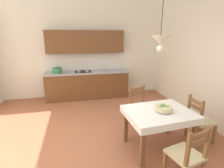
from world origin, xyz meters
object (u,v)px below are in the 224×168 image
fruit_bowl (163,108)px  dining_chair_camera_side (187,156)px  pendant_lamp (160,40)px  dining_chair_window_side (199,120)px  dining_chair_kitchen_side (140,107)px  kitchen_cabinetry (87,73)px  dining_table (159,118)px

fruit_bowl → dining_chair_camera_side: bearing=-92.3°
dining_chair_camera_side → pendant_lamp: bearing=93.5°
dining_chair_camera_side → dining_chair_window_side: bearing=44.3°
dining_chair_window_side → dining_chair_kitchen_side: (-0.92, 0.84, 0.00)m
kitchen_cabinetry → dining_chair_kitchen_side: bearing=-64.2°
dining_chair_camera_side → kitchen_cabinetry: bearing=105.6°
kitchen_cabinetry → dining_chair_camera_side: size_ratio=2.90×
dining_table → pendant_lamp: 1.37m
pendant_lamp → dining_table: bearing=-74.6°
dining_chair_camera_side → dining_chair_window_side: same height
dining_table → dining_chair_kitchen_side: bearing=90.6°
dining_table → pendant_lamp: size_ratio=1.54×
kitchen_cabinetry → dining_table: bearing=-70.9°
kitchen_cabinetry → dining_chair_window_side: size_ratio=2.90×
dining_chair_camera_side → pendant_lamp: size_ratio=1.16×
fruit_bowl → dining_chair_kitchen_side: bearing=94.3°
fruit_bowl → pendant_lamp: size_ratio=0.37×
kitchen_cabinetry → dining_chair_kitchen_side: size_ratio=2.90×
dining_chair_window_side → dining_table: bearing=-177.3°
dining_chair_window_side → fruit_bowl: size_ratio=3.10×
dining_chair_kitchen_side → fruit_bowl: (0.07, -0.92, 0.37)m
dining_table → dining_chair_kitchen_side: size_ratio=1.33×
dining_table → dining_chair_window_side: (0.91, 0.04, -0.17)m
dining_table → pendant_lamp: pendant_lamp is taller
dining_table → fruit_bowl: fruit_bowl is taller
pendant_lamp → fruit_bowl: bearing=-57.0°
dining_chair_camera_side → fruit_bowl: dining_chair_camera_side is taller
dining_chair_camera_side → dining_chair_kitchen_side: (-0.04, 1.70, 0.00)m
dining_chair_window_side → pendant_lamp: bearing=176.3°
kitchen_cabinetry → dining_chair_camera_side: kitchen_cabinetry is taller
kitchen_cabinetry → pendant_lamp: pendant_lamp is taller
dining_table → dining_chair_camera_side: bearing=-88.1°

